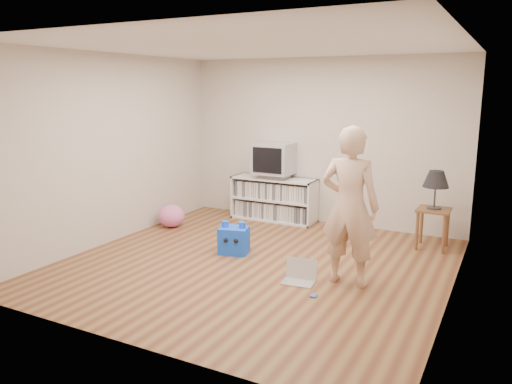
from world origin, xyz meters
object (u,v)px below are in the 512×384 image
object	(u,v)px
crt_tv	(274,158)
person	(350,207)
plush_blue	(234,240)
dvd_deck	(274,176)
media_unit	(274,199)
side_table	(433,218)
plush_pink	(171,216)
table_lamp	(436,180)
laptop	(300,276)

from	to	relation	value
crt_tv	person	xyz separation A→B (m)	(1.91, -2.09, -0.14)
plush_blue	dvd_deck	bearing A→B (deg)	83.70
dvd_deck	crt_tv	world-z (taller)	crt_tv
media_unit	crt_tv	xyz separation A→B (m)	(-0.00, -0.02, 0.67)
dvd_deck	side_table	world-z (taller)	dvd_deck
media_unit	person	xyz separation A→B (m)	(1.91, -2.11, 0.53)
media_unit	plush_pink	world-z (taller)	media_unit
crt_tv	table_lamp	size ratio (longest dim) A/B	1.17
person	side_table	bearing A→B (deg)	-110.60
crt_tv	laptop	world-z (taller)	crt_tv
plush_pink	person	bearing A→B (deg)	-17.08
side_table	table_lamp	bearing A→B (deg)	0.00
media_unit	side_table	distance (m)	2.57
dvd_deck	table_lamp	size ratio (longest dim) A/B	0.87
laptop	plush_blue	size ratio (longest dim) A/B	0.88
dvd_deck	laptop	distance (m)	2.78
dvd_deck	person	xyz separation A→B (m)	(1.91, -2.10, 0.14)
plush_blue	plush_pink	bearing A→B (deg)	141.54
table_lamp	laptop	bearing A→B (deg)	-120.20
media_unit	laptop	bearing A→B (deg)	-58.39
side_table	table_lamp	world-z (taller)	table_lamp
table_lamp	crt_tv	bearing A→B (deg)	171.80
table_lamp	side_table	bearing A→B (deg)	0.00
table_lamp	person	bearing A→B (deg)	-110.26
person	laptop	xyz separation A→B (m)	(-0.48, -0.20, -0.81)
media_unit	person	bearing A→B (deg)	-47.96
media_unit	person	distance (m)	2.89
person	laptop	world-z (taller)	person
person	laptop	bearing A→B (deg)	21.96
crt_tv	plush_pink	size ratio (longest dim) A/B	1.47
side_table	laptop	size ratio (longest dim) A/B	1.45
side_table	dvd_deck	bearing A→B (deg)	171.72
laptop	side_table	bearing A→B (deg)	53.95
crt_tv	side_table	bearing A→B (deg)	-8.20
plush_pink	laptop	bearing A→B (deg)	-23.65
side_table	laptop	distance (m)	2.26
crt_tv	plush_blue	size ratio (longest dim) A/B	1.39
table_lamp	plush_blue	xyz separation A→B (m)	(-2.27, -1.42, -0.76)
dvd_deck	table_lamp	distance (m)	2.58
laptop	plush_pink	xyz separation A→B (m)	(-2.65, 1.16, 0.11)
person	plush_pink	bearing A→B (deg)	-17.41
media_unit	dvd_deck	world-z (taller)	dvd_deck
media_unit	plush_blue	size ratio (longest dim) A/B	3.24
table_lamp	plush_pink	world-z (taller)	table_lamp
table_lamp	plush_blue	distance (m)	2.78
crt_tv	person	distance (m)	2.84
crt_tv	person	size ratio (longest dim) A/B	0.34
laptop	person	bearing A→B (deg)	16.44
person	plush_blue	size ratio (longest dim) A/B	4.05
dvd_deck	plush_blue	size ratio (longest dim) A/B	1.04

